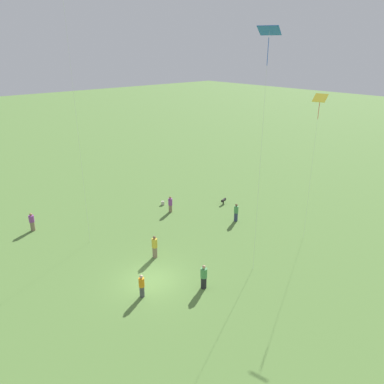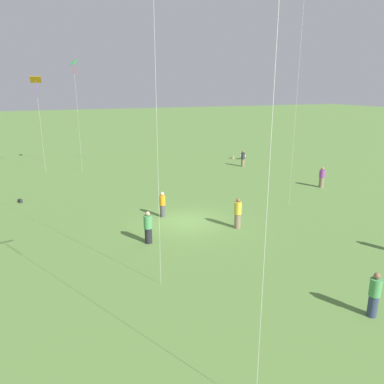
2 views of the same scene
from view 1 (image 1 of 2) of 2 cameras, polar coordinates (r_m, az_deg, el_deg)
ground_plane at (r=27.16m, az=-6.26°, el=-13.23°), size 240.00×240.00×0.00m
person_2 at (r=35.27m, az=6.73°, el=-3.13°), size 0.48×0.48×1.74m
person_3 at (r=25.26m, az=-7.67°, el=-14.00°), size 0.38×0.38×1.64m
person_4 at (r=37.00m, az=-3.32°, el=-1.89°), size 0.50×0.50×1.66m
person_5 at (r=25.81m, az=1.80°, el=-12.81°), size 0.62×0.62×1.77m
person_6 at (r=29.33m, az=-5.71°, el=-8.31°), size 0.52×0.52×1.83m
person_8 at (r=36.17m, az=-23.20°, el=-4.24°), size 0.60×0.60×1.69m
kite_3 at (r=30.47m, az=18.86°, el=12.59°), size 1.02×1.13×12.04m
kite_4 at (r=24.16m, az=11.61°, el=21.79°), size 1.62×1.66×16.46m
dog_1 at (r=39.17m, az=4.87°, el=-1.24°), size 0.81×0.42×0.57m
picnic_bag_1 at (r=38.98m, az=-4.47°, el=-1.67°), size 0.36×0.33×0.40m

